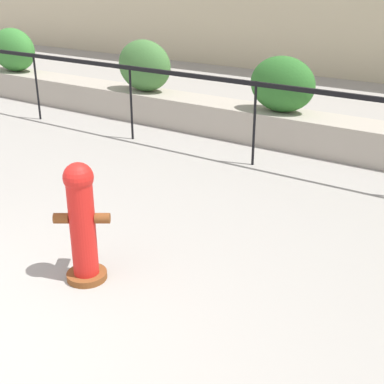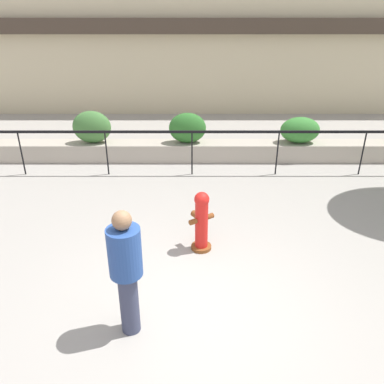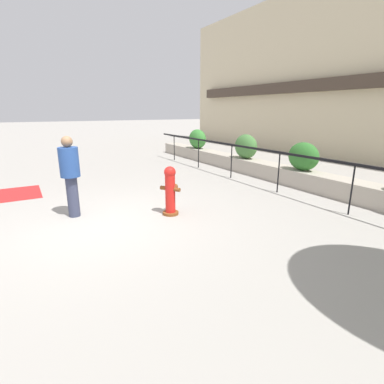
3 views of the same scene
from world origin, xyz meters
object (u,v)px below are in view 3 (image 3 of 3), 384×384
at_px(hedge_bush_1, 246,146).
at_px(fire_hydrant, 170,190).
at_px(hedge_bush_2, 303,156).
at_px(pedestrian, 70,172).
at_px(hedge_bush_0, 197,139).

relative_size(hedge_bush_1, fire_hydrant, 0.97).
bearing_deg(hedge_bush_2, pedestrian, -95.91).
xyz_separation_m(hedge_bush_0, fire_hydrant, (6.36, -4.50, -0.38)).
distance_m(hedge_bush_1, hedge_bush_2, 2.62).
bearing_deg(hedge_bush_1, fire_hydrant, -57.21).
bearing_deg(hedge_bush_0, fire_hydrant, -35.29).
bearing_deg(hedge_bush_0, pedestrian, -49.63).
height_order(hedge_bush_0, fire_hydrant, hedge_bush_0).
relative_size(hedge_bush_0, pedestrian, 0.64).
bearing_deg(hedge_bush_0, hedge_bush_1, 0.00).
height_order(hedge_bush_0, hedge_bush_2, hedge_bush_0).
xyz_separation_m(hedge_bush_0, hedge_bush_2, (6.08, 0.00, -0.02)).
relative_size(hedge_bush_2, fire_hydrant, 0.94).
distance_m(hedge_bush_2, pedestrian, 6.41).
relative_size(hedge_bush_0, hedge_bush_2, 1.09).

